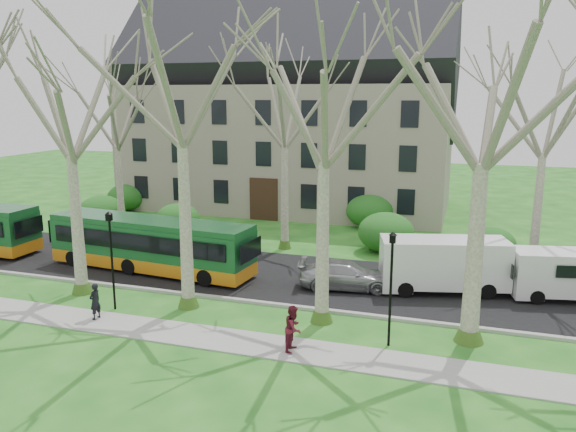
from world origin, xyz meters
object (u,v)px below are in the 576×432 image
object	(u,v)px
van_a	(443,265)
pedestrian_b	(294,328)
van_b	(570,275)
bus_follow	(150,244)
pedestrian_a	(95,301)
sedan	(347,275)

from	to	relation	value
van_a	pedestrian_b	xyz separation A→B (m)	(-4.87, -8.26, -0.42)
van_b	pedestrian_b	world-z (taller)	van_b
bus_follow	van_b	distance (m)	20.68
bus_follow	pedestrian_a	world-z (taller)	bus_follow
sedan	pedestrian_a	size ratio (longest dim) A/B	3.02
bus_follow	van_b	world-z (taller)	bus_follow
sedan	bus_follow	bearing A→B (deg)	82.42
pedestrian_a	bus_follow	bearing A→B (deg)	-161.23
bus_follow	sedan	xyz separation A→B (m)	(10.56, 0.35, -0.77)
van_a	bus_follow	bearing A→B (deg)	171.00
pedestrian_b	van_b	bearing A→B (deg)	-47.14
van_b	sedan	bearing A→B (deg)	177.96
bus_follow	pedestrian_b	bearing A→B (deg)	-28.62
van_b	pedestrian_a	world-z (taller)	van_b
van_a	sedan	bearing A→B (deg)	178.63
bus_follow	pedestrian_a	size ratio (longest dim) A/B	7.51
van_a	pedestrian_a	size ratio (longest dim) A/B	3.81
bus_follow	sedan	world-z (taller)	bus_follow
van_a	pedestrian_b	size ratio (longest dim) A/B	3.41
bus_follow	pedestrian_a	bearing A→B (deg)	-72.73
sedan	van_a	distance (m)	4.58
pedestrian_b	bus_follow	bearing A→B (deg)	58.06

